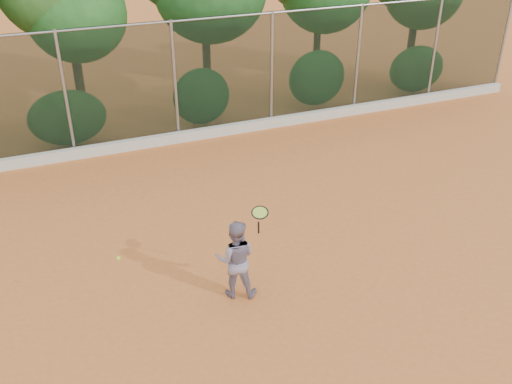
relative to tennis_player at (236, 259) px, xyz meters
name	(u,v)px	position (x,y,z in m)	size (l,w,h in m)	color
ground	(275,269)	(0.98, 0.40, -0.78)	(80.00, 80.00, 0.00)	#C1672D
concrete_curb	(180,137)	(0.98, 7.22, -0.63)	(24.00, 0.20, 0.30)	beige
tennis_player	(236,259)	(0.00, 0.00, 0.00)	(0.76, 0.59, 1.55)	slate
chainlink_fence	(175,79)	(0.98, 7.40, 1.08)	(24.09, 0.09, 3.50)	black
tennis_racket	(260,214)	(0.44, -0.07, 0.88)	(0.40, 0.40, 0.57)	black
tennis_ball_in_flight	(118,258)	(-2.08, -0.28, 0.77)	(0.07, 0.07, 0.07)	#B1D330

